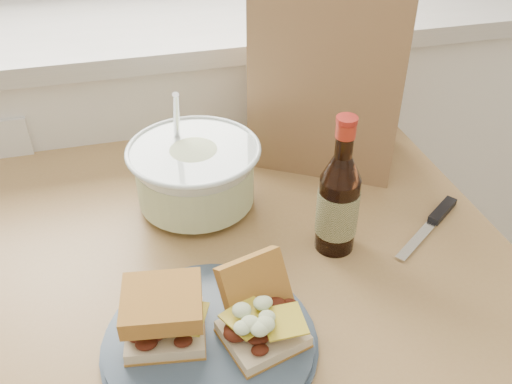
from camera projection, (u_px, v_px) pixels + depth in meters
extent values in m
cube|color=silver|center=(145.00, 175.00, 1.65)|extent=(2.40, 0.60, 0.90)
cube|color=beige|center=(123.00, 14.00, 1.37)|extent=(2.50, 0.64, 0.04)
cube|color=#A7814E|center=(241.00, 267.00, 0.94)|extent=(0.92, 0.92, 0.04)
cube|color=#A7814E|center=(44.00, 300.00, 1.39)|extent=(0.06, 0.06, 0.71)
cube|color=#A7814E|center=(347.00, 241.00, 1.56)|extent=(0.06, 0.06, 0.71)
cylinder|color=#3E5064|center=(210.00, 341.00, 0.78)|extent=(0.29, 0.29, 0.02)
cube|color=beige|center=(166.00, 330.00, 0.77)|extent=(0.12, 0.11, 0.02)
cube|color=gold|center=(163.00, 314.00, 0.76)|extent=(0.07, 0.07, 0.00)
cube|color=#BC7A31|center=(162.00, 303.00, 0.74)|extent=(0.12, 0.11, 0.03)
cube|color=beige|center=(263.00, 334.00, 0.77)|extent=(0.12, 0.12, 0.02)
cube|color=gold|center=(263.00, 318.00, 0.75)|extent=(0.07, 0.07, 0.00)
cube|color=#BC7A31|center=(255.00, 286.00, 0.80)|extent=(0.11, 0.09, 0.09)
cone|color=white|center=(195.00, 178.00, 1.01)|extent=(0.23, 0.23, 0.12)
cylinder|color=white|center=(196.00, 180.00, 1.02)|extent=(0.21, 0.21, 0.08)
torus|color=white|center=(193.00, 149.00, 0.98)|extent=(0.23, 0.23, 0.01)
cylinder|color=silver|center=(176.00, 123.00, 0.98)|extent=(0.01, 0.10, 0.15)
cylinder|color=black|center=(337.00, 214.00, 0.92)|extent=(0.06, 0.06, 0.14)
cone|color=black|center=(342.00, 168.00, 0.86)|extent=(0.06, 0.06, 0.04)
cylinder|color=black|center=(345.00, 140.00, 0.83)|extent=(0.03, 0.03, 0.06)
cylinder|color=#AF2717|center=(346.00, 130.00, 0.83)|extent=(0.03, 0.03, 0.02)
cylinder|color=#A7261E|center=(347.00, 120.00, 0.82)|extent=(0.03, 0.03, 0.01)
cylinder|color=#323B1D|center=(337.00, 211.00, 0.91)|extent=(0.07, 0.07, 0.08)
cube|color=silver|center=(419.00, 238.00, 0.97)|extent=(0.12, 0.10, 0.00)
cube|color=black|center=(442.00, 210.00, 1.02)|extent=(0.08, 0.06, 0.01)
cube|color=#AC7C53|center=(331.00, 72.00, 1.08)|extent=(0.33, 0.30, 0.36)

